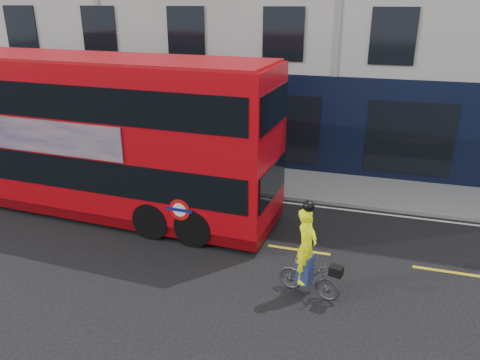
% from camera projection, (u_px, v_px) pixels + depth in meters
% --- Properties ---
extents(ground, '(120.00, 120.00, 0.00)m').
position_uv_depth(ground, '(289.00, 278.00, 12.09)').
color(ground, black).
rests_on(ground, ground).
extents(pavement, '(60.00, 3.00, 0.12)m').
position_uv_depth(pavement, '(322.00, 186.00, 17.88)').
color(pavement, gray).
rests_on(pavement, ground).
extents(kerb, '(60.00, 0.12, 0.13)m').
position_uv_depth(kerb, '(316.00, 201.00, 16.53)').
color(kerb, gray).
rests_on(kerb, ground).
extents(road_edge_line, '(58.00, 0.10, 0.01)m').
position_uv_depth(road_edge_line, '(315.00, 206.00, 16.29)').
color(road_edge_line, silver).
rests_on(road_edge_line, ground).
extents(lane_dashes, '(58.00, 0.12, 0.01)m').
position_uv_depth(lane_dashes, '(299.00, 250.00, 13.43)').
color(lane_dashes, gold).
rests_on(lane_dashes, ground).
extents(bus, '(12.83, 3.55, 5.12)m').
position_uv_depth(bus, '(89.00, 134.00, 15.28)').
color(bus, '#B5070E').
rests_on(bus, ground).
extents(cyclist, '(1.63, 0.82, 2.47)m').
position_uv_depth(cyclist, '(308.00, 263.00, 11.12)').
color(cyclist, '#404244').
rests_on(cyclist, ground).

